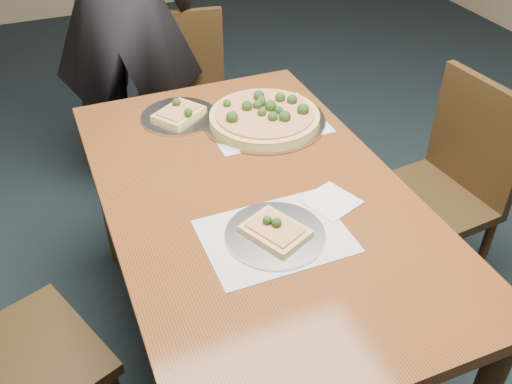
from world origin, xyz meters
name	(u,v)px	position (x,y,z in m)	size (l,w,h in m)	color
ground	(306,351)	(0.00, 0.00, 0.00)	(8.00, 8.00, 0.00)	black
dining_table	(256,215)	(-0.17, 0.10, 0.66)	(0.90, 1.50, 0.75)	#5D2C12
chair_far	(185,101)	(-0.10, 1.16, 0.52)	(0.48, 0.48, 0.91)	black
chair_right	(445,183)	(0.64, 0.16, 0.52)	(0.46, 0.46, 0.91)	black
diner	(118,3)	(-0.32, 1.33, 0.96)	(0.70, 0.46, 1.92)	black
placemat_main	(265,122)	(0.02, 0.47, 0.75)	(0.42, 0.32, 0.00)	white
placemat_near	(275,236)	(-0.20, -0.11, 0.75)	(0.40, 0.30, 0.00)	white
pizza_pan	(265,116)	(0.02, 0.48, 0.77)	(0.44, 0.44, 0.07)	silver
slice_plate_near	(275,232)	(-0.20, -0.11, 0.76)	(0.28, 0.28, 0.06)	silver
slice_plate_far	(179,114)	(-0.26, 0.63, 0.76)	(0.28, 0.28, 0.06)	silver
napkin	(331,202)	(0.02, -0.04, 0.75)	(0.14, 0.14, 0.01)	white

